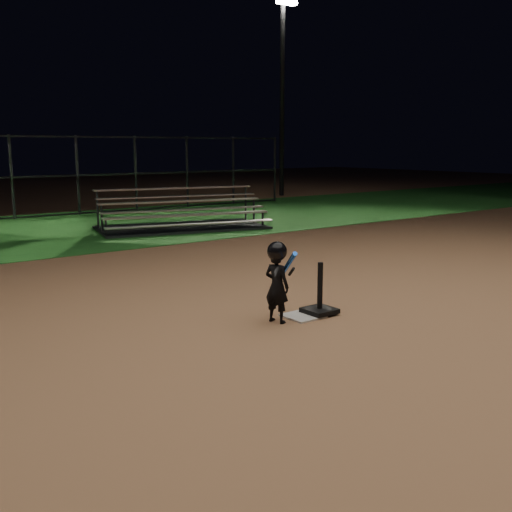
% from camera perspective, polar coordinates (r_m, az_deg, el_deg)
% --- Properties ---
extents(ground, '(80.00, 80.00, 0.00)m').
position_cam_1_polar(ground, '(7.73, 4.50, -5.82)').
color(ground, '#A26F49').
rests_on(ground, ground).
extents(grass_strip, '(60.00, 8.00, 0.01)m').
position_cam_1_polar(grass_strip, '(16.45, -19.28, 2.34)').
color(grass_strip, '#1D591C').
rests_on(grass_strip, ground).
extents(home_plate, '(0.45, 0.45, 0.02)m').
position_cam_1_polar(home_plate, '(7.73, 4.50, -5.74)').
color(home_plate, beige).
rests_on(home_plate, ground).
extents(batting_tee, '(0.38, 0.38, 0.67)m').
position_cam_1_polar(batting_tee, '(7.82, 6.10, -4.59)').
color(batting_tee, black).
rests_on(batting_tee, home_plate).
extents(child_batter, '(0.42, 0.61, 1.02)m').
position_cam_1_polar(child_batter, '(7.35, 2.04, -2.27)').
color(child_batter, black).
rests_on(child_batter, ground).
extents(bleacher_right, '(4.70, 3.07, 1.06)m').
position_cam_1_polar(bleacher_right, '(15.89, -7.06, 3.36)').
color(bleacher_right, silver).
rests_on(bleacher_right, ground).
extents(backstop_fence, '(20.08, 0.08, 2.50)m').
position_cam_1_polar(backstop_fence, '(19.21, -22.30, 6.97)').
color(backstop_fence, '#38383D').
rests_on(backstop_fence, ground).
extents(light_pole_right, '(0.90, 0.53, 8.30)m').
position_cam_1_polar(light_pole_right, '(26.72, 2.61, 16.43)').
color(light_pole_right, '#2D2D30').
rests_on(light_pole_right, ground).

